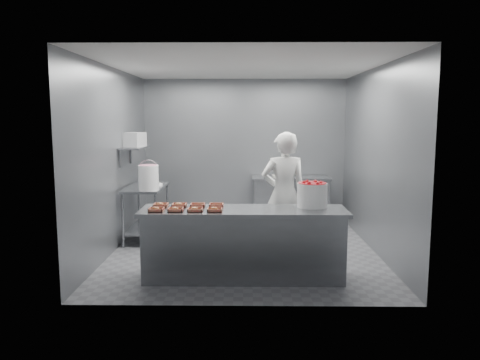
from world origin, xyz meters
The scene contains 24 objects.
floor centered at (0.00, 0.00, 0.00)m, with size 4.50×4.50×0.00m, color #4C4C51.
ceiling centered at (0.00, 0.00, 2.80)m, with size 4.50×4.50×0.00m, color white.
wall_back centered at (0.00, 2.25, 1.40)m, with size 4.00×0.04×2.80m, color slate.
wall_left centered at (-2.00, 0.00, 1.40)m, with size 0.04×4.50×2.80m, color slate.
wall_right centered at (2.00, 0.00, 1.40)m, with size 0.04×4.50×2.80m, color slate.
service_counter centered at (0.00, -1.35, 0.45)m, with size 2.60×0.70×0.90m.
prep_table centered at (-1.65, 0.60, 0.59)m, with size 0.60×1.20×0.90m.
back_counter centered at (0.90, 1.90, 0.45)m, with size 1.50×0.60×0.90m.
wall_shelf centered at (-1.82, 0.60, 1.55)m, with size 0.35×0.90×0.03m, color slate.
tray_0 centered at (-1.08, -1.50, 0.92)m, with size 0.19×0.18×0.06m.
tray_1 centered at (-0.84, -1.50, 0.92)m, with size 0.19×0.18×0.06m.
tray_2 centered at (-0.60, -1.50, 0.92)m, with size 0.19×0.18×0.06m.
tray_3 centered at (-0.36, -1.50, 0.92)m, with size 0.19×0.18×0.06m.
tray_4 centered at (-1.08, -1.20, 0.92)m, with size 0.19×0.18×0.06m.
tray_5 centered at (-0.84, -1.20, 0.92)m, with size 0.19×0.18×0.06m.
tray_6 centered at (-0.59, -1.20, 0.92)m, with size 0.19×0.18×0.04m.
tray_7 centered at (-0.35, -1.20, 0.92)m, with size 0.19×0.18×0.04m.
worker centered at (0.59, -0.30, 0.92)m, with size 0.67×0.44×1.84m, color white.
strawberry_tub centered at (0.88, -1.20, 1.07)m, with size 0.38×0.38×0.32m.
glaze_bucket centered at (-1.51, 0.17, 1.11)m, with size 0.33×0.32×0.49m.
bucket_lid centered at (-1.56, 0.71, 0.91)m, with size 0.34×0.34×0.03m, color white.
rag centered at (-1.74, 0.94, 0.91)m, with size 0.15×0.13×0.02m, color #CCB28C.
appliance centered at (-1.82, 0.62, 1.68)m, with size 0.27×0.31×0.23m, color gray.
paper_stack centered at (0.70, 1.90, 0.92)m, with size 0.30×0.22×0.04m, color silver.
Camera 1 is at (0.03, -7.13, 2.04)m, focal length 35.00 mm.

